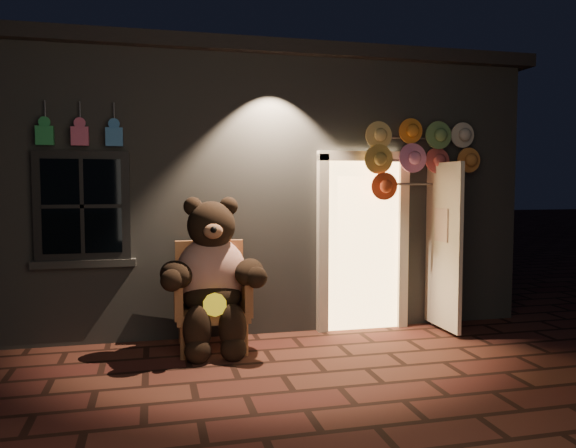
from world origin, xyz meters
name	(u,v)px	position (x,y,z in m)	size (l,w,h in m)	color
ground	(283,375)	(0.00, 0.00, 0.00)	(60.00, 60.00, 0.00)	#532B20
shop_building	(227,188)	(0.00, 3.99, 1.74)	(7.30, 5.95, 3.51)	slate
wicker_armchair	(211,295)	(-0.55, 1.10, 0.58)	(0.82, 0.74, 1.16)	#A0693D
teddy_bear	(212,276)	(-0.55, 0.95, 0.81)	(1.21, 0.95, 1.67)	#B33213
hat_rack	(420,155)	(2.01, 1.28, 2.14)	(1.45, 0.22, 2.57)	#59595E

